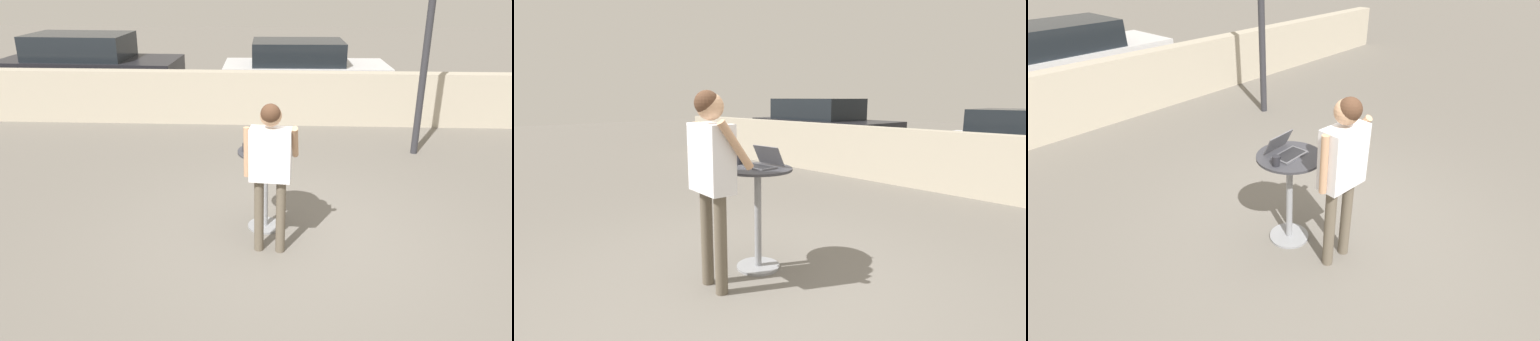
{
  "view_description": "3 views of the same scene",
  "coord_description": "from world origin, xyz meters",
  "views": [
    {
      "loc": [
        -0.17,
        -5.43,
        3.06
      ],
      "look_at": [
        -0.44,
        0.06,
        0.86
      ],
      "focal_mm": 35.0,
      "sensor_mm": 36.0,
      "label": 1
    },
    {
      "loc": [
        2.56,
        -2.24,
        1.72
      ],
      "look_at": [
        -0.14,
        0.25,
        1.04
      ],
      "focal_mm": 28.0,
      "sensor_mm": 36.0,
      "label": 2
    },
    {
      "loc": [
        -3.02,
        -2.05,
        2.9
      ],
      "look_at": [
        -0.55,
        0.16,
        0.99
      ],
      "focal_mm": 28.0,
      "sensor_mm": 36.0,
      "label": 3
    }
  ],
  "objects": [
    {
      "name": "standing_person",
      "position": [
        -0.27,
        -0.32,
        1.15
      ],
      "size": [
        0.62,
        0.37,
        1.77
      ],
      "color": "brown",
      "rests_on": "ground_plane"
    },
    {
      "name": "parked_car_near_street",
      "position": [
        0.39,
        7.19,
        0.76
      ],
      "size": [
        4.1,
        1.9,
        1.46
      ],
      "color": "silver",
      "rests_on": "ground_plane"
    },
    {
      "name": "ground_plane",
      "position": [
        0.0,
        0.0,
        0.0
      ],
      "size": [
        50.0,
        50.0,
        0.0
      ],
      "primitive_type": "plane",
      "color": "slate"
    },
    {
      "name": "cafe_table",
      "position": [
        -0.34,
        0.27,
        0.68
      ],
      "size": [
        0.68,
        0.68,
        1.03
      ],
      "color": "gray",
      "rests_on": "ground_plane"
    },
    {
      "name": "pavement_kerb",
      "position": [
        0.0,
        4.96,
        0.56
      ],
      "size": [
        17.32,
        0.35,
        1.11
      ],
      "color": "#B2A893",
      "rests_on": "ground_plane"
    },
    {
      "name": "coffee_mug",
      "position": [
        -0.58,
        0.23,
        1.09
      ],
      "size": [
        0.11,
        0.07,
        0.1
      ],
      "color": "#232328",
      "rests_on": "cafe_table"
    },
    {
      "name": "laptop",
      "position": [
        -0.34,
        0.32,
        1.08
      ],
      "size": [
        0.36,
        0.32,
        0.21
      ],
      "color": "#515156",
      "rests_on": "cafe_table"
    }
  ]
}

